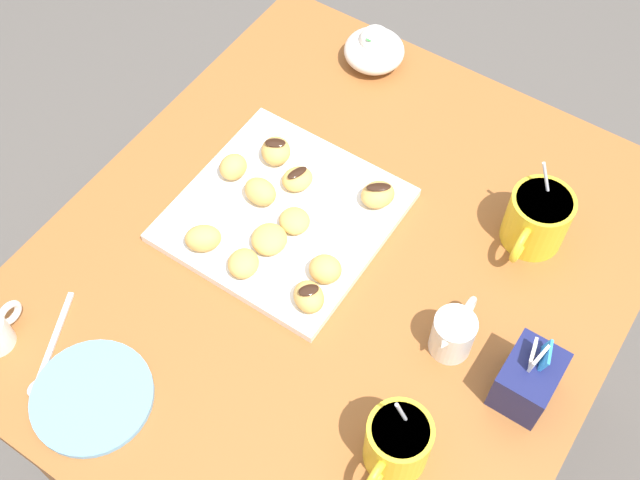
{
  "coord_description": "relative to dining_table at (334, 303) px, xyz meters",
  "views": [
    {
      "loc": [
        0.53,
        0.32,
        1.72
      ],
      "look_at": [
        -0.01,
        -0.03,
        0.73
      ],
      "focal_mm": 44.08,
      "sensor_mm": 36.0,
      "label": 1
    }
  ],
  "objects": [
    {
      "name": "ground_plane",
      "position": [
        0.0,
        0.0,
        -0.58
      ],
      "size": [
        8.0,
        8.0,
        0.0
      ],
      "primitive_type": "plane",
      "color": "#514C47"
    },
    {
      "name": "dining_table",
      "position": [
        0.0,
        0.0,
        0.0
      ],
      "size": [
        0.95,
        0.83,
        0.71
      ],
      "color": "#935628",
      "rests_on": "ground_plane"
    },
    {
      "name": "pastry_plate_square",
      "position": [
        -0.02,
        -0.11,
        0.14
      ],
      "size": [
        0.31,
        0.31,
        0.02
      ],
      "primitive_type": "cube",
      "color": "white",
      "rests_on": "dining_table"
    },
    {
      "name": "coffee_mug_yellow_left",
      "position": [
        -0.2,
        0.23,
        0.18
      ],
      "size": [
        0.14,
        0.09,
        0.15
      ],
      "color": "yellow",
      "rests_on": "dining_table"
    },
    {
      "name": "coffee_mug_yellow_right",
      "position": [
        0.21,
        0.23,
        0.18
      ],
      "size": [
        0.12,
        0.08,
        0.15
      ],
      "color": "yellow",
      "rests_on": "dining_table"
    },
    {
      "name": "cream_pitcher_white",
      "position": [
        0.03,
        0.21,
        0.17
      ],
      "size": [
        0.1,
        0.06,
        0.07
      ],
      "color": "white",
      "rests_on": "dining_table"
    },
    {
      "name": "sugar_caddy",
      "position": [
        0.03,
        0.33,
        0.17
      ],
      "size": [
        0.09,
        0.07,
        0.11
      ],
      "color": "#191E51",
      "rests_on": "dining_table"
    },
    {
      "name": "ice_cream_bowl",
      "position": [
        -0.39,
        -0.17,
        0.16
      ],
      "size": [
        0.11,
        0.11,
        0.08
      ],
      "color": "white",
      "rests_on": "dining_table"
    },
    {
      "name": "saucer_sky_left",
      "position": [
        0.37,
        -0.16,
        0.14
      ],
      "size": [
        0.17,
        0.17,
        0.01
      ],
      "primitive_type": "cylinder",
      "color": "#66A8DB",
      "rests_on": "dining_table"
    },
    {
      "name": "loose_spoon_near_saucer",
      "position": [
        0.35,
        -0.25,
        0.13
      ],
      "size": [
        0.15,
        0.08,
        0.01
      ],
      "color": "silver",
      "rests_on": "dining_table"
    },
    {
      "name": "beignet_0",
      "position": [
        -0.08,
        -0.12,
        0.16
      ],
      "size": [
        0.06,
        0.06,
        0.03
      ],
      "primitive_type": "ellipsoid",
      "rotation": [
        0.0,
        0.0,
        5.88
      ],
      "color": "#DBA351",
      "rests_on": "pastry_plate_square"
    },
    {
      "name": "chocolate_drizzle_0",
      "position": [
        -0.08,
        -0.12,
        0.18
      ],
      "size": [
        0.04,
        0.03,
        0.0
      ],
      "primitive_type": "ellipsoid",
      "rotation": [
        0.0,
        0.0,
        5.94
      ],
      "color": "black",
      "rests_on": "beignet_0"
    },
    {
      "name": "beignet_1",
      "position": [
        0.09,
        -0.17,
        0.17
      ],
      "size": [
        0.07,
        0.07,
        0.04
      ],
      "primitive_type": "ellipsoid",
      "rotation": [
        0.0,
        0.0,
        5.4
      ],
      "color": "#DBA351",
      "rests_on": "pastry_plate_square"
    },
    {
      "name": "beignet_2",
      "position": [
        -0.04,
        -0.22,
        0.17
      ],
      "size": [
        0.05,
        0.05,
        0.04
      ],
      "primitive_type": "ellipsoid",
      "rotation": [
        0.0,
        0.0,
        1.47
      ],
      "color": "#DBA351",
      "rests_on": "pastry_plate_square"
    },
    {
      "name": "beignet_3",
      "position": [
        -0.12,
        0.0,
        0.16
      ],
      "size": [
        0.07,
        0.07,
        0.04
      ],
      "primitive_type": "ellipsoid",
      "rotation": [
        0.0,
        0.0,
        2.59
      ],
      "color": "#DBA351",
      "rests_on": "pastry_plate_square"
    },
    {
      "name": "chocolate_drizzle_3",
      "position": [
        -0.12,
        0.0,
        0.18
      ],
      "size": [
        0.04,
        0.04,
        0.0
      ],
      "primitive_type": "ellipsoid",
      "rotation": [
        0.0,
        0.0,
        2.22
      ],
      "color": "black",
      "rests_on": "beignet_3"
    },
    {
      "name": "beignet_4",
      "position": [
        0.09,
        0.01,
        0.16
      ],
      "size": [
        0.06,
        0.07,
        0.04
      ],
      "primitive_type": "ellipsoid",
      "rotation": [
        0.0,
        0.0,
        5.7
      ],
      "color": "#DBA351",
      "rests_on": "pastry_plate_square"
    },
    {
      "name": "chocolate_drizzle_4",
      "position": [
        0.09,
        0.01,
        0.18
      ],
      "size": [
        0.03,
        0.03,
        0.0
      ],
      "primitive_type": "ellipsoid",
      "rotation": [
        0.0,
        0.0,
        5.62
      ],
      "color": "black",
      "rests_on": "beignet_4"
    },
    {
      "name": "beignet_5",
      "position": [
        0.04,
        0.01,
        0.17
      ],
      "size": [
        0.05,
        0.06,
        0.04
      ],
      "primitive_type": "ellipsoid",
      "rotation": [
        0.0,
        0.0,
        3.31
      ],
      "color": "#DBA351",
      "rests_on": "pastry_plate_square"
    },
    {
      "name": "beignet_6",
      "position": [
        -0.01,
        -0.08,
        0.16
      ],
      "size": [
        0.06,
        0.06,
        0.03
      ],
      "primitive_type": "ellipsoid",
      "rotation": [
        0.0,
        0.0,
        2.72
      ],
      "color": "#DBA351",
      "rests_on": "pastry_plate_square"
    },
    {
      "name": "beignet_7",
      "position": [
        0.09,
        -0.1,
        0.16
      ],
      "size": [
        0.06,
        0.06,
        0.03
      ],
      "primitive_type": "ellipsoid",
      "rotation": [
        0.0,
        0.0,
        1.92
      ],
      "color": "#DBA351",
      "rests_on": "pastry_plate_square"
    },
    {
      "name": "beignet_8",
      "position": [
        -0.02,
        -0.15,
        0.17
      ],
      "size": [
        0.05,
        0.06,
        0.04
      ],
      "primitive_type": "ellipsoid",
      "rotation": [
        0.0,
        0.0,
        3.0
      ],
      "color": "#DBA351",
      "rests_on": "pastry_plate_square"
    },
    {
      "name": "beignet_9",
      "position": [
        0.04,
        -0.09,
        0.16
      ],
      "size": [
        0.07,
        0.07,
        0.03
      ],
      "primitive_type": "ellipsoid",
      "rotation": [
        0.0,
        0.0,
        0.4
      ],
      "color": "#DBA351",
      "rests_on": "pastry_plate_square"
    },
    {
      "name": "beignet_10",
      "position": [
        -0.1,
        -0.18,
        0.16
      ],
      "size": [
        0.07,
        0.07,
        0.04
      ],
      "primitive_type": "ellipsoid",
      "rotation": [
        0.0,
        0.0,
        2.26
      ],
      "color": "#DBA351",
      "rests_on": "pastry_plate_square"
    },
    {
      "name": "chocolate_drizzle_10",
      "position": [
        -0.1,
        -0.18,
        0.19
      ],
      "size": [
        0.03,
        0.04,
        0.0
      ],
      "primitive_type": "ellipsoid",
      "rotation": [
        0.0,
        0.0,
        2.1
      ],
      "color": "black",
      "rests_on": "beignet_10"
    }
  ]
}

